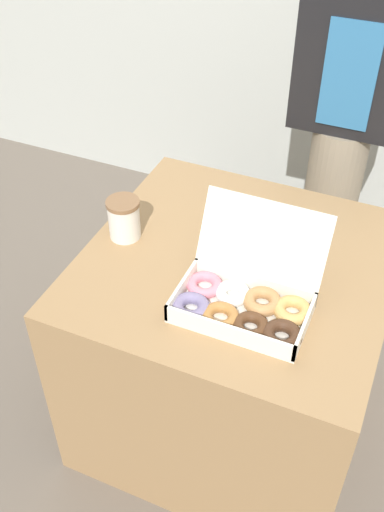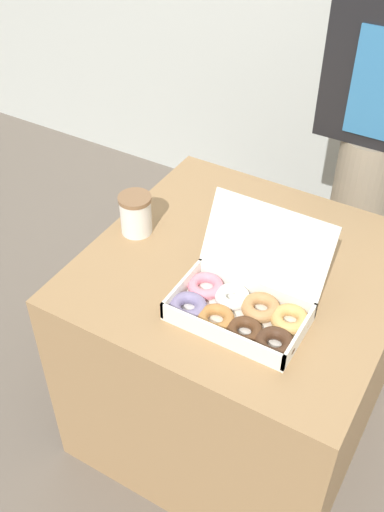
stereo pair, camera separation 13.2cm
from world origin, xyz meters
name	(u,v)px [view 1 (the left image)]	position (x,y,z in m)	size (l,w,h in m)	color
ground_plane	(228,411)	(0.00, 0.00, 0.00)	(14.00, 14.00, 0.00)	#665B51
table	(232,345)	(0.00, 0.00, 0.35)	(0.83, 0.81, 0.70)	#99754C
donut_box	(245,301)	(0.08, -0.17, 0.74)	(0.36, 0.30, 0.23)	white
coffee_cup	(124,219)	(-0.33, -0.02, 0.76)	(0.09, 0.09, 0.12)	silver
person_customer	(350,95)	(0.12, 0.68, 0.91)	(0.36, 0.24, 1.57)	gray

